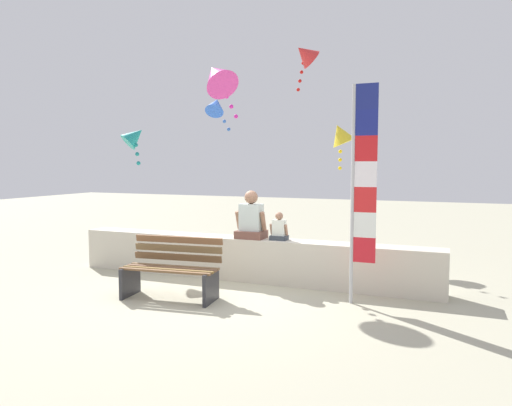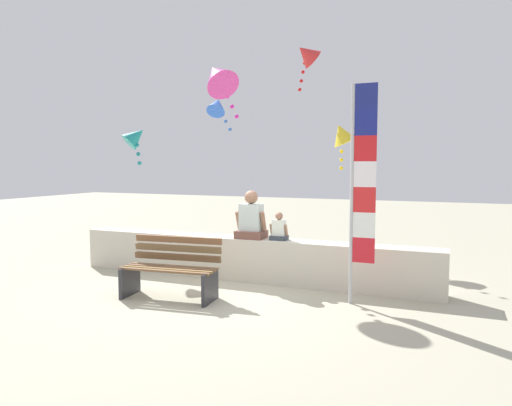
% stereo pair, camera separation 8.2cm
% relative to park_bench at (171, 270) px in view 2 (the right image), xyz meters
% --- Properties ---
extents(ground_plane, '(40.00, 40.00, 0.00)m').
position_rel_park_bench_xyz_m(ground_plane, '(0.60, 0.48, -0.41)').
color(ground_plane, '#AEAB91').
extents(seawall_ledge, '(6.39, 0.45, 0.72)m').
position_rel_park_bench_xyz_m(seawall_ledge, '(0.60, 1.43, -0.04)').
color(seawall_ledge, beige).
rests_on(seawall_ledge, ground).
extents(park_bench, '(1.47, 0.75, 0.88)m').
position_rel_park_bench_xyz_m(park_bench, '(0.00, 0.00, 0.00)').
color(park_bench, brown).
rests_on(park_bench, ground).
extents(person_adult, '(0.53, 0.39, 0.81)m').
position_rel_park_bench_xyz_m(person_adult, '(0.68, 1.43, 0.63)').
color(person_adult, brown).
rests_on(person_adult, seawall_ledge).
extents(person_child, '(0.30, 0.22, 0.46)m').
position_rel_park_bench_xyz_m(person_child, '(1.18, 1.43, 0.50)').
color(person_child, '#333B44').
rests_on(person_child, seawall_ledge).
extents(flag_banner, '(0.36, 0.05, 3.07)m').
position_rel_park_bench_xyz_m(flag_banner, '(2.61, 0.72, 1.31)').
color(flag_banner, '#B7B7BC').
rests_on(flag_banner, ground).
extents(kite_red, '(0.79, 0.77, 1.08)m').
position_rel_park_bench_xyz_m(kite_red, '(0.73, 4.42, 3.99)').
color(kite_red, red).
extents(kite_blue, '(0.59, 0.63, 0.86)m').
position_rel_park_bench_xyz_m(kite_blue, '(-1.15, 3.76, 2.88)').
color(kite_blue, blue).
extents(kite_yellow, '(0.71, 0.74, 1.05)m').
position_rel_park_bench_xyz_m(kite_yellow, '(1.61, 4.11, 2.19)').
color(kite_yellow, yellow).
extents(kite_teal, '(0.66, 0.67, 0.86)m').
position_rel_park_bench_xyz_m(kite_teal, '(-2.09, 2.03, 2.11)').
color(kite_teal, teal).
extents(kite_magenta, '(1.06, 1.01, 1.19)m').
position_rel_park_bench_xyz_m(kite_magenta, '(-0.29, 2.12, 3.19)').
color(kite_magenta, '#DB3D9E').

